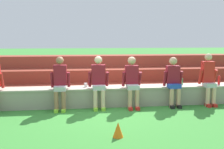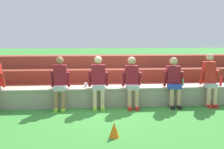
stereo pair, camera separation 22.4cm
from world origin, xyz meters
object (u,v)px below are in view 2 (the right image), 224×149
person_center (98,80)px  water_bottle_near_left (221,81)px  water_bottle_mid_left (183,82)px  person_rightmost_edge (210,78)px  plastic_cup_right_end (86,85)px  person_far_right (174,80)px  sports_cone (114,130)px  person_right_of_center (132,80)px  person_left_of_center (60,81)px

person_center → water_bottle_near_left: size_ratio=5.39×
water_bottle_mid_left → person_rightmost_edge: bearing=-24.3°
plastic_cup_right_end → person_center: bearing=-40.1°
person_center → person_far_right: person_center is taller
person_far_right → sports_cone: size_ratio=4.62×
person_right_of_center → plastic_cup_right_end: (-1.26, 0.32, -0.16)m
water_bottle_mid_left → sports_cone: bearing=-132.8°
person_far_right → person_rightmost_edge: person_rightmost_edge is taller
water_bottle_near_left → sports_cone: 4.11m
person_right_of_center → plastic_cup_right_end: person_right_of_center is taller
water_bottle_near_left → person_left_of_center: bearing=-176.8°
person_rightmost_edge → plastic_cup_right_end: size_ratio=13.35×
plastic_cup_right_end → sports_cone: size_ratio=0.37×
person_center → person_left_of_center: bearing=-179.3°
person_right_of_center → person_left_of_center: bearing=179.4°
person_rightmost_edge → water_bottle_near_left: bearing=29.2°
person_center → person_rightmost_edge: size_ratio=0.97×
water_bottle_near_left → plastic_cup_right_end: bearing=179.4°
person_far_right → plastic_cup_right_end: bearing=172.2°
person_far_right → person_rightmost_edge: size_ratio=0.94×
person_center → water_bottle_near_left: 3.59m
person_left_of_center → sports_cone: size_ratio=4.74×
person_left_of_center → person_center: person_center is taller
person_far_right → person_rightmost_edge: (1.04, 0.03, 0.03)m
person_center → person_right_of_center: 0.91m
person_center → person_right_of_center: bearing=-2.0°
water_bottle_mid_left → sports_cone: (-2.20, -2.38, -0.48)m
person_center → water_bottle_mid_left: person_center is taller
person_left_of_center → person_rightmost_edge: bearing=-0.0°
person_right_of_center → water_bottle_near_left: size_ratio=5.31×
person_far_right → water_bottle_mid_left: (0.37, 0.33, -0.11)m
sports_cone → plastic_cup_right_end: bearing=103.8°
person_left_of_center → plastic_cup_right_end: size_ratio=12.87×
person_far_right → water_bottle_near_left: (1.50, 0.29, -0.09)m
person_center → person_right_of_center: (0.91, -0.03, -0.01)m
person_left_of_center → person_right_of_center: 1.93m
water_bottle_mid_left → water_bottle_near_left: (1.13, -0.04, 0.03)m
person_right_of_center → water_bottle_mid_left: person_right_of_center is taller
person_center → sports_cone: bearing=-83.5°
water_bottle_mid_left → sports_cone: 3.28m
person_center → sports_cone: (0.24, -2.09, -0.62)m
person_center → person_far_right: bearing=-1.1°
person_center → plastic_cup_right_end: size_ratio=12.92×
person_rightmost_edge → sports_cone: person_rightmost_edge is taller
water_bottle_mid_left → plastic_cup_right_end: (-2.79, 0.00, -0.04)m
person_left_of_center → plastic_cup_right_end: 0.76m
person_center → person_far_right: 2.07m
person_right_of_center → water_bottle_near_left: bearing=6.0°
water_bottle_mid_left → plastic_cup_right_end: 2.79m
person_rightmost_edge → water_bottle_mid_left: bearing=155.7°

